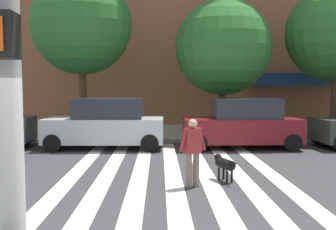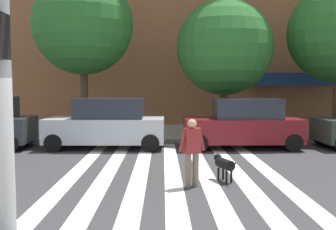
{
  "view_description": "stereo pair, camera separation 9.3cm",
  "coord_description": "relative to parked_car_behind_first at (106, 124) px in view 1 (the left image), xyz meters",
  "views": [
    {
      "loc": [
        0.25,
        -2.9,
        2.45
      ],
      "look_at": [
        0.5,
        8.01,
        1.58
      ],
      "focal_mm": 40.71,
      "sensor_mm": 36.0,
      "label": 1
    },
    {
      "loc": [
        0.35,
        -2.9,
        2.45
      ],
      "look_at": [
        0.5,
        8.01,
        1.58
      ],
      "focal_mm": 40.71,
      "sensor_mm": 36.0,
      "label": 2
    }
  ],
  "objects": [
    {
      "name": "dog_on_leash",
      "position": [
        3.71,
        -5.08,
        -0.5
      ],
      "size": [
        0.49,
        0.94,
        0.65
      ],
      "color": "black",
      "rests_on": "ground_plane"
    },
    {
      "name": "parked_car_third_in_line",
      "position": [
        5.27,
        0.0,
        -0.01
      ],
      "size": [
        4.44,
        1.96,
        1.92
      ],
      "color": "maroon",
      "rests_on": "ground_plane"
    },
    {
      "name": "street_tree_further",
      "position": [
        10.22,
        2.98,
        3.9
      ],
      "size": [
        4.59,
        4.59,
        6.99
      ],
      "color": "#4C3823",
      "rests_on": "sidewalk_far"
    },
    {
      "name": "pedestrian_dog_walker",
      "position": [
        2.85,
        -5.61,
        -0.01
      ],
      "size": [
        0.69,
        0.36,
        1.64
      ],
      "color": "#6B6051",
      "rests_on": "ground_plane"
    },
    {
      "name": "crosswalk_stripes",
      "position": [
        2.43,
        -5.17,
        -0.94
      ],
      "size": [
        5.85,
        12.48,
        0.01
      ],
      "color": "silver",
      "rests_on": "ground_plane"
    },
    {
      "name": "street_tree_nearest",
      "position": [
        -1.47,
        3.05,
        4.24
      ],
      "size": [
        4.58,
        4.58,
        7.33
      ],
      "color": "#4C3823",
      "rests_on": "sidewalk_far"
    },
    {
      "name": "sidewalk_far",
      "position": [
        1.81,
        4.37,
        -0.87
      ],
      "size": [
        80.0,
        6.0,
        0.15
      ],
      "primitive_type": "cube",
      "color": "#9A9C90",
      "rests_on": "ground_plane"
    },
    {
      "name": "street_tree_middle",
      "position": [
        4.98,
        2.92,
        3.22
      ],
      "size": [
        4.39,
        4.39,
        6.21
      ],
      "color": "#4C3823",
      "rests_on": "sidewalk_far"
    },
    {
      "name": "ground_plane",
      "position": [
        1.81,
        -5.17,
        -0.94
      ],
      "size": [
        160.0,
        160.0,
        0.0
      ],
      "primitive_type": "plane",
      "color": "#353538"
    },
    {
      "name": "parked_car_behind_first",
      "position": [
        0.0,
        0.0,
        0.0
      ],
      "size": [
        4.54,
        1.95,
        1.94
      ],
      "color": "#AFB7BD",
      "rests_on": "ground_plane"
    }
  ]
}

